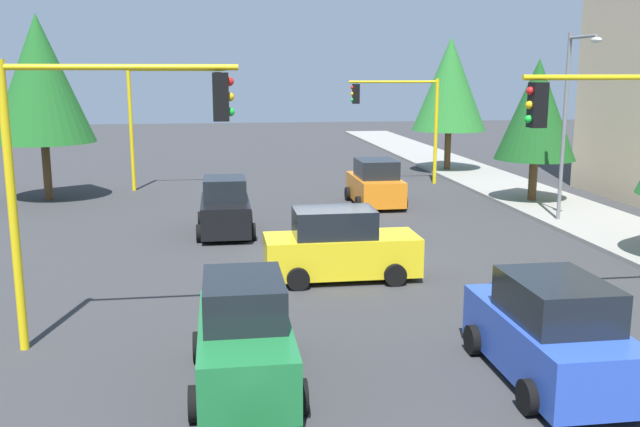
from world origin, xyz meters
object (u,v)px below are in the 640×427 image
object	(u,v)px
street_lamp_curbside	(571,107)
traffic_signal_far_left	(401,110)
traffic_signal_near_left	(634,146)
traffic_signal_near_right	(102,148)
car_black	(225,209)
tree_opposite_side	(40,79)
car_green	(245,338)
car_orange	(375,184)
traffic_signal_far_right	(168,104)
car_blue	(550,333)
tree_roadside_far	(450,84)
car_yellow	(340,247)
tree_roadside_mid	(537,110)

from	to	relation	value
street_lamp_curbside	traffic_signal_far_left	bearing A→B (deg)	-161.06
traffic_signal_far_left	traffic_signal_near_left	size ratio (longest dim) A/B	0.94
traffic_signal_near_right	car_black	distance (m)	10.83
tree_opposite_side	car_green	distance (m)	22.27
street_lamp_curbside	car_green	distance (m)	17.46
traffic_signal_near_left	car_orange	distance (m)	15.14
traffic_signal_far_right	traffic_signal_near_right	size ratio (longest dim) A/B	1.01
car_orange	car_green	xyz separation A→B (m)	(16.94, -6.24, -0.00)
traffic_signal_far_left	car_green	distance (m)	24.14
street_lamp_curbside	car_black	distance (m)	12.93
traffic_signal_far_right	traffic_signal_far_left	size ratio (longest dim) A/B	1.11
car_blue	car_orange	bearing A→B (deg)	177.75
tree_roadside_far	car_orange	xyz separation A→B (m)	(9.39, -6.33, -4.04)
street_lamp_curbside	car_orange	size ratio (longest dim) A/B	1.80
street_lamp_curbside	traffic_signal_near_right	bearing A→B (deg)	-57.22
tree_roadside_far	car_green	size ratio (longest dim) A/B	1.92
car_black	traffic_signal_far_left	bearing A→B (deg)	138.24
street_lamp_curbside	car_yellow	distance (m)	11.50
traffic_signal_far_right	tree_roadside_mid	bearing A→B (deg)	69.12
car_yellow	tree_roadside_mid	bearing A→B (deg)	134.37
traffic_signal_near_left	street_lamp_curbside	bearing A→B (deg)	159.94
traffic_signal_far_left	tree_roadside_far	world-z (taller)	tree_roadside_far
traffic_signal_far_left	tree_roadside_mid	distance (m)	7.42
traffic_signal_far_right	street_lamp_curbside	world-z (taller)	street_lamp_curbside
car_orange	car_blue	distance (m)	17.54
car_blue	car_black	distance (m)	14.18
traffic_signal_far_left	tree_opposite_side	size ratio (longest dim) A/B	0.65
car_yellow	car_blue	distance (m)	7.43
traffic_signal_near_left	car_yellow	bearing A→B (deg)	-124.09
traffic_signal_far_left	car_orange	distance (m)	6.58
tree_roadside_mid	car_orange	xyz separation A→B (m)	(-0.61, -6.83, -3.14)
traffic_signal_far_left	street_lamp_curbside	world-z (taller)	street_lamp_curbside
traffic_signal_far_right	tree_roadside_far	size ratio (longest dim) A/B	0.78
traffic_signal_far_left	street_lamp_curbside	distance (m)	11.00
traffic_signal_far_right	car_black	distance (m)	10.76
traffic_signal_near_left	car_orange	size ratio (longest dim) A/B	1.45
traffic_signal_near_right	tree_opposite_side	bearing A→B (deg)	-163.66
car_black	car_green	bearing A→B (deg)	0.87
tree_opposite_side	traffic_signal_near_right	bearing A→B (deg)	16.34
tree_roadside_far	car_black	world-z (taller)	tree_roadside_far
tree_roadside_far	car_green	world-z (taller)	tree_roadside_far
traffic_signal_near_right	car_blue	world-z (taller)	traffic_signal_near_right
tree_roadside_mid	car_black	distance (m)	14.18
tree_opposite_side	car_blue	distance (m)	25.28
car_green	car_black	bearing A→B (deg)	-179.13
car_yellow	car_green	bearing A→B (deg)	-24.18
car_black	tree_roadside_far	bearing A→B (deg)	137.58
tree_roadside_mid	traffic_signal_near_right	bearing A→B (deg)	-48.32
traffic_signal_far_right	tree_roadside_far	bearing A→B (deg)	104.72
traffic_signal_near_right	tree_opposite_side	distance (m)	18.80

